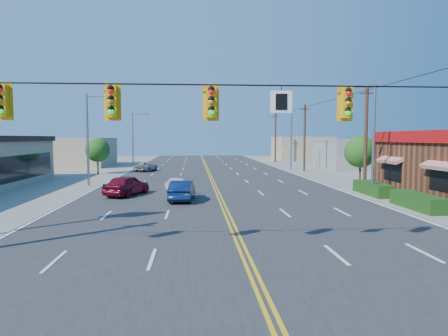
{
  "coord_description": "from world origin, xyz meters",
  "views": [
    {
      "loc": [
        -1.8,
        -13.58,
        4.22
      ],
      "look_at": [
        0.23,
        12.98,
        2.2
      ],
      "focal_mm": 32.0,
      "sensor_mm": 36.0,
      "label": 1
    }
  ],
  "objects": [
    {
      "name": "utility_pole_mid",
      "position": [
        12.2,
        36.0,
        4.2
      ],
      "size": [
        0.28,
        0.28,
        8.4
      ],
      "primitive_type": "cylinder",
      "color": "#47301E",
      "rests_on": "ground"
    },
    {
      "name": "car_blue",
      "position": [
        -2.59,
        12.9,
        0.67
      ],
      "size": [
        1.74,
        4.19,
        1.35
      ],
      "primitive_type": "imported",
      "rotation": [
        0.0,
        0.0,
        3.06
      ],
      "color": "#0D204D",
      "rests_on": "ground"
    },
    {
      "name": "utility_pole_far",
      "position": [
        12.2,
        54.0,
        4.2
      ],
      "size": [
        0.28,
        0.28,
        8.4
      ],
      "primitive_type": "cylinder",
      "color": "#47301E",
      "rests_on": "ground"
    },
    {
      "name": "road",
      "position": [
        0.0,
        20.0,
        0.03
      ],
      "size": [
        20.0,
        120.0,
        0.06
      ],
      "primitive_type": "cube",
      "color": "#2D2D30",
      "rests_on": "ground"
    },
    {
      "name": "tree_kfc_rear",
      "position": [
        13.5,
        22.0,
        2.93
      ],
      "size": [
        2.94,
        2.94,
        4.41
      ],
      "color": "#47301E",
      "rests_on": "ground"
    },
    {
      "name": "bld_east_far",
      "position": [
        19.0,
        62.0,
        2.2
      ],
      "size": [
        10.0,
        10.0,
        4.4
      ],
      "primitive_type": "cube",
      "color": "tan",
      "rests_on": "ground"
    },
    {
      "name": "tree_west",
      "position": [
        -13.0,
        34.0,
        2.79
      ],
      "size": [
        2.8,
        2.8,
        4.2
      ],
      "color": "#47301E",
      "rests_on": "ground"
    },
    {
      "name": "bld_east_mid",
      "position": [
        22.0,
        40.0,
        2.0
      ],
      "size": [
        12.0,
        10.0,
        4.0
      ],
      "primitive_type": "cube",
      "color": "gray",
      "rests_on": "ground"
    },
    {
      "name": "car_silver",
      "position": [
        -7.73,
        36.74,
        0.57
      ],
      "size": [
        2.77,
        4.4,
        1.13
      ],
      "primitive_type": "imported",
      "rotation": [
        0.0,
        0.0,
        2.91
      ],
      "color": "#9C9DA1",
      "rests_on": "ground"
    },
    {
      "name": "bld_west_far",
      "position": [
        -20.0,
        48.0,
        2.1
      ],
      "size": [
        11.0,
        12.0,
        4.2
      ],
      "primitive_type": "cube",
      "color": "tan",
      "rests_on": "ground"
    },
    {
      "name": "streetlight_sw",
      "position": [
        -10.79,
        22.0,
        4.51
      ],
      "size": [
        2.55,
        0.25,
        8.0
      ],
      "color": "gray",
      "rests_on": "ground"
    },
    {
      "name": "signal_span",
      "position": [
        -0.12,
        0.0,
        4.89
      ],
      "size": [
        24.32,
        0.34,
        9.0
      ],
      "color": "#47301E",
      "rests_on": "ground"
    },
    {
      "name": "car_magenta",
      "position": [
        -6.65,
        15.6,
        0.74
      ],
      "size": [
        3.16,
        4.68,
        1.48
      ],
      "primitive_type": "imported",
      "rotation": [
        0.0,
        0.0,
        2.78
      ],
      "color": "maroon",
      "rests_on": "ground"
    },
    {
      "name": "ground",
      "position": [
        0.0,
        0.0,
        0.0
      ],
      "size": [
        160.0,
        160.0,
        0.0
      ],
      "primitive_type": "plane",
      "color": "gray",
      "rests_on": "ground"
    },
    {
      "name": "streetlight_se",
      "position": [
        10.79,
        14.0,
        4.51
      ],
      "size": [
        2.55,
        0.25,
        8.0
      ],
      "color": "gray",
      "rests_on": "ground"
    },
    {
      "name": "car_white",
      "position": [
        -3.16,
        17.05,
        0.56
      ],
      "size": [
        2.06,
        4.0,
        1.11
      ],
      "primitive_type": "imported",
      "rotation": [
        0.0,
        0.0,
        3.28
      ],
      "color": "white",
      "rests_on": "ground"
    },
    {
      "name": "utility_pole_near",
      "position": [
        12.2,
        18.0,
        4.2
      ],
      "size": [
        0.28,
        0.28,
        8.4
      ],
      "primitive_type": "cylinder",
      "color": "#47301E",
      "rests_on": "ground"
    },
    {
      "name": "streetlight_ne",
      "position": [
        10.79,
        38.0,
        4.51
      ],
      "size": [
        2.55,
        0.25,
        8.0
      ],
      "color": "gray",
      "rests_on": "ground"
    },
    {
      "name": "streetlight_nw",
      "position": [
        -10.79,
        48.0,
        4.51
      ],
      "size": [
        2.55,
        0.25,
        8.0
      ],
      "color": "gray",
      "rests_on": "ground"
    }
  ]
}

